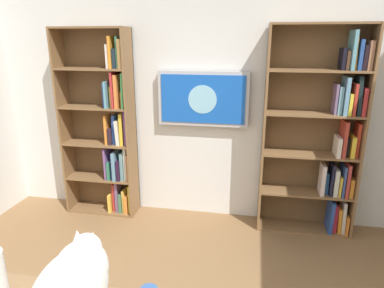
% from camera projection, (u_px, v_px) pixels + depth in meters
% --- Properties ---
extents(wall_back, '(4.52, 0.06, 2.70)m').
position_uv_depth(wall_back, '(202.00, 94.00, 3.58)').
color(wall_back, silver).
rests_on(wall_back, ground).
extents(bookshelf_left, '(0.92, 0.28, 2.04)m').
position_uv_depth(bookshelf_left, '(324.00, 136.00, 3.30)').
color(bookshelf_left, brown).
rests_on(bookshelf_left, ground).
extents(bookshelf_right, '(0.78, 0.28, 2.02)m').
position_uv_depth(bookshelf_right, '(107.00, 129.00, 3.70)').
color(bookshelf_right, brown).
rests_on(bookshelf_right, ground).
extents(wall_mounted_tv, '(0.93, 0.07, 0.56)m').
position_uv_depth(wall_mounted_tv, '(203.00, 99.00, 3.50)').
color(wall_mounted_tv, '#B7B7BC').
extents(cat, '(0.28, 0.58, 0.36)m').
position_uv_depth(cat, '(74.00, 285.00, 1.42)').
color(cat, white).
rests_on(cat, desk).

